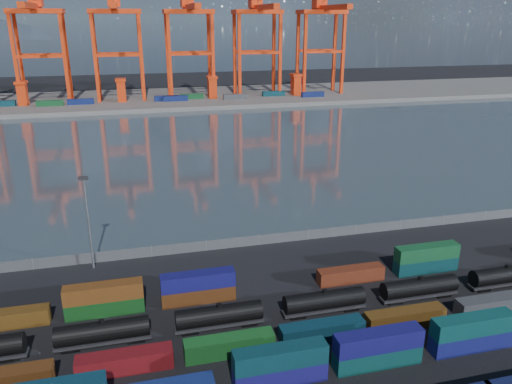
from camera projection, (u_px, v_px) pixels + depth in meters
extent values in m
plane|color=black|center=(309.00, 329.00, 69.40)|extent=(700.00, 700.00, 0.00)
plane|color=#34434B|center=(201.00, 148.00, 165.48)|extent=(700.00, 700.00, 0.00)
cube|color=#514F4C|center=(172.00, 99.00, 261.23)|extent=(700.00, 70.00, 2.00)
cube|color=navy|center=(280.00, 374.00, 58.78)|extent=(11.22, 2.28, 2.43)
cube|color=#0B333C|center=(280.00, 356.00, 57.98)|extent=(11.22, 2.28, 2.43)
cube|color=#0B3C3A|center=(377.00, 357.00, 61.70)|extent=(11.22, 2.28, 2.43)
cube|color=#13125C|center=(379.00, 340.00, 60.89)|extent=(11.22, 2.28, 2.43)
cube|color=navy|center=(470.00, 341.00, 64.79)|extent=(11.22, 2.28, 2.43)
cube|color=#0C4242|center=(473.00, 325.00, 63.99)|extent=(11.22, 2.28, 2.43)
cube|color=#522C10|center=(0.00, 381.00, 57.51)|extent=(11.61, 2.36, 2.51)
cube|color=maroon|center=(125.00, 362.00, 60.75)|extent=(11.61, 2.36, 2.51)
cube|color=#175720|center=(229.00, 346.00, 63.77)|extent=(11.61, 2.36, 2.51)
cube|color=#0B2B3B|center=(322.00, 331.00, 66.70)|extent=(11.61, 2.36, 2.51)
cube|color=#523310|center=(405.00, 318.00, 69.56)|extent=(11.61, 2.36, 2.51)
cube|color=#38393C|center=(493.00, 305.00, 72.89)|extent=(11.61, 2.36, 2.51)
cube|color=#563611|center=(7.00, 319.00, 69.48)|extent=(11.15, 2.27, 2.42)
cube|color=#114215|center=(105.00, 306.00, 72.53)|extent=(11.15, 2.27, 2.42)
cube|color=brown|center=(104.00, 292.00, 71.73)|extent=(11.15, 2.27, 2.42)
cube|color=#4C260F|center=(199.00, 294.00, 75.69)|extent=(11.15, 2.27, 2.42)
cube|color=#13125B|center=(198.00, 280.00, 74.90)|extent=(11.15, 2.27, 2.42)
cube|color=maroon|center=(351.00, 275.00, 81.49)|extent=(11.15, 2.27, 2.42)
cube|color=#0B363A|center=(425.00, 265.00, 84.69)|extent=(11.15, 2.27, 2.42)
cube|color=#15512A|center=(427.00, 252.00, 83.90)|extent=(11.15, 2.27, 2.42)
cube|color=black|center=(11.00, 356.00, 63.25)|extent=(2.31, 1.66, 0.55)
cylinder|color=black|center=(103.00, 331.00, 65.27)|extent=(12.00, 2.68, 2.68)
cylinder|color=black|center=(101.00, 321.00, 64.78)|extent=(0.74, 0.74, 0.46)
cube|color=black|center=(104.00, 341.00, 65.76)|extent=(12.46, 1.85, 0.37)
cube|color=black|center=(71.00, 348.00, 64.92)|extent=(2.31, 1.66, 0.55)
cube|color=black|center=(136.00, 338.00, 66.84)|extent=(2.31, 1.66, 0.55)
cylinder|color=black|center=(219.00, 315.00, 68.87)|extent=(12.00, 2.68, 2.68)
cylinder|color=black|center=(219.00, 305.00, 68.38)|extent=(0.74, 0.74, 0.46)
cube|color=black|center=(219.00, 324.00, 69.36)|extent=(12.46, 1.85, 0.37)
cube|color=black|center=(190.00, 330.00, 68.51)|extent=(2.31, 1.66, 0.55)
cube|color=black|center=(248.00, 322.00, 70.44)|extent=(2.31, 1.66, 0.55)
cylinder|color=black|center=(324.00, 300.00, 72.47)|extent=(12.00, 2.68, 2.68)
cylinder|color=black|center=(325.00, 291.00, 71.98)|extent=(0.74, 0.74, 0.46)
cube|color=black|center=(324.00, 309.00, 72.96)|extent=(12.46, 1.85, 0.37)
cube|color=black|center=(297.00, 315.00, 72.11)|extent=(2.31, 1.66, 0.55)
cube|color=black|center=(350.00, 307.00, 74.04)|extent=(2.31, 1.66, 0.55)
cylinder|color=black|center=(419.00, 287.00, 76.07)|extent=(12.00, 2.68, 2.68)
cylinder|color=black|center=(420.00, 278.00, 75.58)|extent=(0.74, 0.74, 0.46)
cube|color=black|center=(418.00, 295.00, 76.56)|extent=(12.46, 1.85, 0.37)
cube|color=black|center=(394.00, 301.00, 75.71)|extent=(2.31, 1.66, 0.55)
cube|color=black|center=(442.00, 294.00, 77.64)|extent=(2.31, 1.66, 0.55)
cylinder|color=black|center=(506.00, 274.00, 79.67)|extent=(12.00, 2.68, 2.68)
cylinder|color=black|center=(507.00, 266.00, 79.18)|extent=(0.74, 0.74, 0.46)
cube|color=black|center=(504.00, 283.00, 80.15)|extent=(12.46, 1.85, 0.37)
cube|color=black|center=(482.00, 288.00, 79.31)|extent=(2.31, 1.66, 0.55)
cube|color=#595B5E|center=(259.00, 240.00, 94.69)|extent=(160.00, 0.06, 2.00)
cylinder|color=slate|center=(33.00, 264.00, 85.37)|extent=(0.12, 0.12, 2.20)
cylinder|color=slate|center=(94.00, 257.00, 87.69)|extent=(0.12, 0.12, 2.20)
cylinder|color=slate|center=(152.00, 251.00, 90.01)|extent=(0.12, 0.12, 2.20)
cylinder|color=slate|center=(206.00, 245.00, 92.34)|extent=(0.12, 0.12, 2.20)
cylinder|color=slate|center=(259.00, 240.00, 94.66)|extent=(0.12, 0.12, 2.20)
cylinder|color=slate|center=(308.00, 234.00, 96.98)|extent=(0.12, 0.12, 2.20)
cylinder|color=slate|center=(356.00, 229.00, 99.30)|extent=(0.12, 0.12, 2.20)
cylinder|color=slate|center=(401.00, 224.00, 101.62)|extent=(0.12, 0.12, 2.20)
cylinder|color=slate|center=(444.00, 220.00, 103.95)|extent=(0.12, 0.12, 2.20)
cylinder|color=slate|center=(485.00, 215.00, 106.27)|extent=(0.12, 0.12, 2.20)
cylinder|color=slate|center=(89.00, 225.00, 83.59)|extent=(0.36, 0.36, 16.00)
cube|color=black|center=(83.00, 178.00, 80.85)|extent=(1.60, 0.40, 0.60)
cube|color=#F03810|center=(15.00, 62.00, 227.96)|extent=(1.56, 1.56, 43.91)
cube|color=#F03810|center=(20.00, 60.00, 238.67)|extent=(1.56, 1.56, 43.91)
cube|color=#F03810|center=(65.00, 61.00, 232.94)|extent=(1.56, 1.56, 43.91)
cube|color=#F03810|center=(68.00, 59.00, 243.66)|extent=(1.56, 1.56, 43.91)
cube|color=#F03810|center=(40.00, 56.00, 229.73)|extent=(21.47, 1.37, 1.37)
cube|color=#F03810|center=(44.00, 55.00, 240.44)|extent=(21.47, 1.37, 1.37)
cube|color=#F03810|center=(36.00, 11.00, 228.56)|extent=(24.39, 13.66, 2.15)
cube|color=#F03810|center=(31.00, 6.00, 217.21)|extent=(2.93, 46.84, 2.44)
cube|color=#F03810|center=(36.00, 1.00, 230.69)|extent=(5.85, 7.81, 4.88)
cube|color=#F03810|center=(95.00, 60.00, 236.08)|extent=(1.56, 1.56, 43.91)
cube|color=#F03810|center=(96.00, 58.00, 246.80)|extent=(1.56, 1.56, 43.91)
cube|color=#F03810|center=(142.00, 59.00, 241.07)|extent=(1.56, 1.56, 43.91)
cube|color=#F03810|center=(141.00, 58.00, 251.78)|extent=(1.56, 1.56, 43.91)
cube|color=#F03810|center=(118.00, 55.00, 237.85)|extent=(21.47, 1.37, 1.37)
cube|color=#F03810|center=(118.00, 54.00, 248.57)|extent=(21.47, 1.37, 1.37)
cube|color=#F03810|center=(115.00, 11.00, 236.69)|extent=(24.39, 13.66, 2.15)
cube|color=#F03810|center=(114.00, 6.00, 225.33)|extent=(2.93, 46.84, 2.44)
cube|color=#F03810|center=(114.00, 2.00, 238.81)|extent=(5.85, 7.81, 4.88)
cube|color=#F03810|center=(170.00, 59.00, 244.21)|extent=(1.56, 1.56, 43.91)
cube|color=#F03810|center=(168.00, 57.00, 254.93)|extent=(1.56, 1.56, 43.91)
cube|color=#F03810|center=(213.00, 58.00, 249.20)|extent=(1.56, 1.56, 43.91)
cube|color=#F03810|center=(209.00, 56.00, 259.91)|extent=(1.56, 1.56, 43.91)
cube|color=#F03810|center=(191.00, 54.00, 245.98)|extent=(21.47, 1.37, 1.37)
cube|color=#F03810|center=(189.00, 52.00, 256.69)|extent=(21.47, 1.37, 1.37)
cube|color=#F03810|center=(188.00, 11.00, 244.82)|extent=(24.39, 13.66, 2.15)
cube|color=#F03810|center=(191.00, 7.00, 233.46)|extent=(2.93, 46.84, 2.44)
cube|color=#F03810|center=(187.00, 2.00, 246.94)|extent=(5.85, 7.81, 4.88)
cube|color=#F03810|center=(239.00, 58.00, 252.34)|extent=(1.56, 1.56, 43.91)
cube|color=#F03810|center=(235.00, 56.00, 263.05)|extent=(1.56, 1.56, 43.91)
cube|color=#F03810|center=(280.00, 57.00, 257.32)|extent=(1.56, 1.56, 43.91)
cube|color=#F03810|center=(274.00, 55.00, 268.04)|extent=(1.56, 1.56, 43.91)
cube|color=#F03810|center=(260.00, 53.00, 254.11)|extent=(21.47, 1.37, 1.37)
cube|color=#F03810|center=(254.00, 51.00, 264.82)|extent=(21.47, 1.37, 1.37)
cube|color=#F03810|center=(257.00, 12.00, 252.94)|extent=(24.39, 13.66, 2.15)
cube|color=#F03810|center=(263.00, 7.00, 241.59)|extent=(2.93, 46.84, 2.44)
cube|color=#F03810|center=(255.00, 3.00, 255.07)|extent=(5.85, 7.81, 4.88)
cube|color=#F03810|center=(305.00, 56.00, 260.46)|extent=(1.56, 1.56, 43.91)
cube|color=#F03810|center=(298.00, 55.00, 271.18)|extent=(1.56, 1.56, 43.91)
cube|color=#F03810|center=(343.00, 56.00, 265.45)|extent=(1.56, 1.56, 43.91)
cube|color=#F03810|center=(334.00, 54.00, 276.16)|extent=(1.56, 1.56, 43.91)
cube|color=#F03810|center=(324.00, 52.00, 262.23)|extent=(21.47, 1.37, 1.37)
cube|color=#F03810|center=(316.00, 50.00, 272.95)|extent=(21.47, 1.37, 1.37)
cube|color=#F03810|center=(322.00, 12.00, 261.07)|extent=(24.39, 13.66, 2.15)
cube|color=#F03810|center=(331.00, 7.00, 249.71)|extent=(2.93, 46.84, 2.44)
cube|color=#F03810|center=(319.00, 3.00, 263.19)|extent=(5.85, 7.81, 4.88)
cube|color=navy|center=(176.00, 98.00, 246.60)|extent=(12.00, 2.44, 2.60)
cube|color=navy|center=(313.00, 94.00, 259.58)|extent=(12.00, 2.44, 2.60)
cube|color=navy|center=(167.00, 98.00, 246.89)|extent=(12.00, 2.44, 2.60)
cube|color=#0C3842|center=(2.00, 104.00, 231.51)|extent=(12.00, 2.44, 2.60)
cube|color=#3F4244|center=(235.00, 97.00, 251.69)|extent=(12.00, 2.44, 2.60)
cube|color=#144C23|center=(50.00, 103.00, 232.60)|extent=(12.00, 2.44, 2.60)
cube|color=navy|center=(81.00, 102.00, 236.97)|extent=(12.00, 2.44, 2.60)
cube|color=#144C23|center=(192.00, 96.00, 253.01)|extent=(12.00, 2.44, 2.60)
cube|color=#0C3842|center=(274.00, 94.00, 262.41)|extent=(12.00, 2.44, 2.60)
cube|color=#F03810|center=(23.00, 94.00, 233.84)|extent=(4.00, 6.00, 10.00)
cube|color=#F03810|center=(21.00, 83.00, 232.03)|extent=(5.00, 7.00, 1.20)
cube|color=#F03810|center=(121.00, 91.00, 244.29)|extent=(4.00, 6.00, 10.00)
cube|color=#F03810|center=(120.00, 80.00, 242.48)|extent=(5.00, 7.00, 1.20)
cube|color=#F03810|center=(212.00, 88.00, 254.74)|extent=(4.00, 6.00, 10.00)
cube|color=#F03810|center=(212.00, 77.00, 252.93)|extent=(5.00, 7.00, 1.20)
cube|color=#F03810|center=(296.00, 85.00, 265.19)|extent=(4.00, 6.00, 10.00)
cube|color=#F03810|center=(296.00, 75.00, 263.37)|extent=(5.00, 7.00, 1.20)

